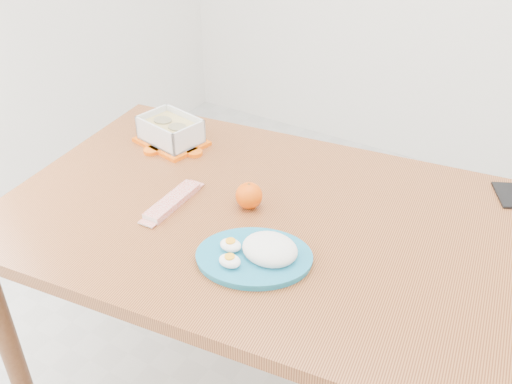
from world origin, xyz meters
The scene contains 6 objects.
dining_table centered at (-0.20, -0.09, 0.67)m, with size 1.46×1.08×0.75m.
food_container centered at (-0.63, 0.09, 0.79)m, with size 0.24×0.20×0.09m.
orange_fruit centered at (-0.22, -0.08, 0.79)m, with size 0.07×0.07×0.07m, color #FC4305.
rice_plate centered at (-0.08, -0.26, 0.77)m, with size 0.37×0.37×0.07m.
candy_bar centered at (-0.41, -0.18, 0.76)m, with size 0.20×0.05×0.02m, color red.
smartphone centered at (0.36, 0.34, 0.75)m, with size 0.06×0.13×0.01m, color black.
Camera 1 is at (0.46, -1.15, 1.63)m, focal length 40.00 mm.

